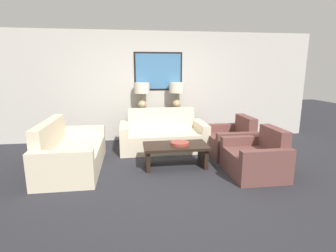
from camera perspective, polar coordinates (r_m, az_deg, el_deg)
The scene contains 11 objects.
ground_plane at distance 4.48m, azimuth 1.45°, elevation -10.81°, with size 20.00×20.00×0.00m, color #28282D.
back_wall at distance 6.61m, azimuth -2.15°, elevation 8.60°, with size 7.88×0.12×2.65m.
console_table at distance 6.47m, azimuth -1.83°, elevation 0.14°, with size 1.29×0.39×0.79m.
table_lamp_left at distance 6.31m, azimuth -5.71°, elevation 7.43°, with size 0.36×0.36×0.65m.
table_lamp_right at distance 6.40m, azimuth 1.89°, elevation 7.55°, with size 0.36×0.36×0.65m.
couch_by_back_wall at distance 5.85m, azimuth -1.09°, elevation -2.28°, with size 1.88×0.94×0.88m.
couch_by_side at distance 5.00m, azimuth -20.48°, elevation -5.62°, with size 0.94×1.88×0.88m.
coffee_table at distance 4.78m, azimuth 1.67°, elevation -5.37°, with size 1.16×0.61×0.42m.
decorative_bowl at distance 4.74m, azimuth 2.61°, elevation -3.80°, with size 0.34×0.34×0.05m.
armchair_near_back_wall at distance 5.65m, azimuth 13.62°, elevation -3.27°, with size 0.85×0.98×0.80m.
armchair_near_camera at distance 4.69m, azimuth 18.62°, elevation -6.82°, with size 0.85×0.98×0.80m.
Camera 1 is at (-0.70, -4.06, 1.76)m, focal length 28.00 mm.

